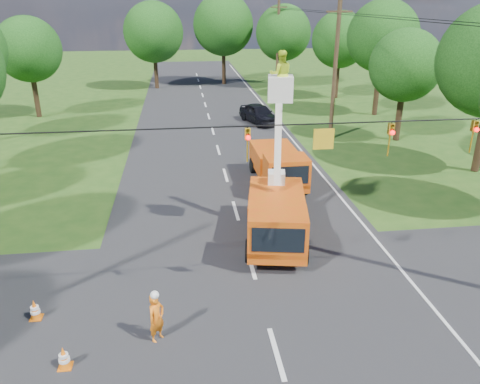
{
  "coord_description": "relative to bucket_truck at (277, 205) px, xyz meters",
  "views": [
    {
      "loc": [
        -2.42,
        -10.52,
        9.54
      ],
      "look_at": [
        -0.28,
        6.18,
        2.6
      ],
      "focal_mm": 35.0,
      "sensor_mm": 36.0,
      "label": 1
    }
  ],
  "objects": [
    {
      "name": "ground",
      "position": [
        -1.35,
        13.18,
        -1.66
      ],
      "size": [
        140.0,
        140.0,
        0.0
      ],
      "primitive_type": "plane",
      "color": "#254D17",
      "rests_on": "ground"
    },
    {
      "name": "road_main",
      "position": [
        -1.35,
        13.18,
        -1.66
      ],
      "size": [
        12.0,
        100.0,
        0.06
      ],
      "primitive_type": "cube",
      "color": "black",
      "rests_on": "ground"
    },
    {
      "name": "road_cross",
      "position": [
        -1.35,
        -4.82,
        -1.66
      ],
      "size": [
        56.0,
        10.0,
        0.07
      ],
      "primitive_type": "cube",
      "color": "black",
      "rests_on": "ground"
    },
    {
      "name": "edge_line",
      "position": [
        4.25,
        13.18,
        -1.66
      ],
      "size": [
        0.12,
        90.0,
        0.02
      ],
      "primitive_type": "cube",
      "color": "silver",
      "rests_on": "ground"
    },
    {
      "name": "bucket_truck",
      "position": [
        0.0,
        0.0,
        0.0
      ],
      "size": [
        3.29,
        6.33,
        7.8
      ],
      "rotation": [
        0.0,
        0.0,
        -0.18
      ],
      "color": "#D7410F",
      "rests_on": "ground"
    },
    {
      "name": "second_truck",
      "position": [
        1.4,
        6.46,
        -0.51
      ],
      "size": [
        2.44,
        5.94,
        2.2
      ],
      "rotation": [
        0.0,
        0.0,
        0.02
      ],
      "color": "#D7410F",
      "rests_on": "ground"
    },
    {
      "name": "ground_worker",
      "position": [
        -4.78,
        -5.73,
        -0.87
      ],
      "size": [
        0.67,
        0.68,
        1.59
      ],
      "primitive_type": "imported",
      "rotation": [
        0.0,
        0.0,
        0.83
      ],
      "color": "orange",
      "rests_on": "ground"
    },
    {
      "name": "distant_car",
      "position": [
        2.68,
        20.45,
        -0.87
      ],
      "size": [
        3.19,
        4.98,
        1.58
      ],
      "primitive_type": "imported",
      "rotation": [
        0.0,
        0.0,
        0.31
      ],
      "color": "black",
      "rests_on": "ground"
    },
    {
      "name": "traffic_cone_2",
      "position": [
        1.2,
        1.74,
        -1.3
      ],
      "size": [
        0.38,
        0.38,
        0.71
      ],
      "color": "orange",
      "rests_on": "ground"
    },
    {
      "name": "traffic_cone_3",
      "position": [
        0.08,
        3.13,
        -1.3
      ],
      "size": [
        0.38,
        0.38,
        0.71
      ],
      "color": "orange",
      "rests_on": "ground"
    },
    {
      "name": "traffic_cone_4",
      "position": [
        -7.31,
        -6.59,
        -1.3
      ],
      "size": [
        0.38,
        0.38,
        0.71
      ],
      "color": "orange",
      "rests_on": "ground"
    },
    {
      "name": "traffic_cone_5",
      "position": [
        -8.71,
        -4.23,
        -1.3
      ],
      "size": [
        0.38,
        0.38,
        0.71
      ],
      "color": "orange",
      "rests_on": "ground"
    },
    {
      "name": "traffic_cone_7",
      "position": [
        1.71,
        10.08,
        -1.3
      ],
      "size": [
        0.38,
        0.38,
        0.71
      ],
      "color": "orange",
      "rests_on": "ground"
    },
    {
      "name": "pole_right_mid",
      "position": [
        7.15,
        15.18,
        3.44
      ],
      "size": [
        1.8,
        0.3,
        10.0
      ],
      "color": "#4C3823",
      "rests_on": "ground"
    },
    {
      "name": "pole_right_far",
      "position": [
        7.15,
        35.18,
        3.44
      ],
      "size": [
        1.8,
        0.3,
        10.0
      ],
      "color": "#4C3823",
      "rests_on": "ground"
    },
    {
      "name": "signal_span",
      "position": [
        0.88,
        -4.83,
        4.22
      ],
      "size": [
        18.0,
        0.29,
        1.07
      ],
      "color": "black",
      "rests_on": "ground"
    },
    {
      "name": "tree_left_f",
      "position": [
        -16.15,
        25.18,
        4.02
      ],
      "size": [
        5.4,
        5.4,
        8.4
      ],
      "color": "#382616",
      "rests_on": "ground"
    },
    {
      "name": "tree_right_c",
      "position": [
        11.85,
        14.18,
        3.65
      ],
      "size": [
        5.0,
        5.0,
        7.83
      ],
      "color": "#382616",
      "rests_on": "ground"
    },
    {
      "name": "tree_right_d",
      "position": [
        13.45,
        22.18,
        5.02
      ],
      "size": [
        6.0,
        6.0,
        9.7
      ],
      "color": "#382616",
      "rests_on": "ground"
    },
    {
      "name": "tree_right_e",
      "position": [
        12.45,
        30.18,
        4.15
      ],
      "size": [
        5.6,
        5.6,
        8.63
      ],
      "color": "#382616",
      "rests_on": "ground"
    },
    {
      "name": "tree_far_a",
      "position": [
        -6.35,
        38.18,
        4.53
      ],
      "size": [
        6.6,
        6.6,
        9.5
      ],
      "color": "#382616",
      "rests_on": "ground"
    },
    {
      "name": "tree_far_b",
      "position": [
        1.65,
        40.18,
        5.15
      ],
      "size": [
        7.0,
        7.0,
        10.32
      ],
      "color": "#382616",
      "rests_on": "ground"
    },
    {
      "name": "tree_far_c",
      "position": [
        8.15,
        37.18,
        4.4
      ],
      "size": [
        6.2,
        6.2,
        9.18
      ],
      "color": "#382616",
      "rests_on": "ground"
    }
  ]
}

